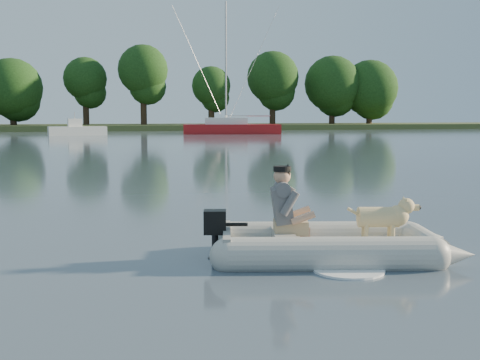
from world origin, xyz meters
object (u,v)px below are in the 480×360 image
object	(u,v)px
dinghy	(333,217)
sailboat	(231,128)
man	(283,203)
motorboat	(77,124)
dog	(378,221)

from	to	relation	value
dinghy	sailboat	size ratio (longest dim) A/B	0.36
dinghy	man	bearing A→B (deg)	175.76
man	motorboat	xyz separation A→B (m)	(-3.21, 44.48, 0.25)
dog	dinghy	bearing A→B (deg)	-175.43
dog	sailboat	bearing A→B (deg)	91.85
dog	motorboat	bearing A→B (deg)	108.39
dog	motorboat	distance (m)	44.95
motorboat	dog	bearing A→B (deg)	-91.75
dinghy	sailboat	distance (m)	46.40
sailboat	dinghy	bearing A→B (deg)	-90.78
dinghy	motorboat	xyz separation A→B (m)	(-3.79, 44.65, 0.41)
dog	motorboat	xyz separation A→B (m)	(-4.34, 44.73, 0.47)
sailboat	motorboat	bearing A→B (deg)	-165.67
dinghy	motorboat	world-z (taller)	motorboat
dinghy	motorboat	bearing A→B (deg)	107.69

